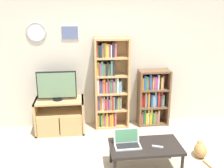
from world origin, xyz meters
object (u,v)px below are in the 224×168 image
object	(u,v)px
tv_stand	(60,116)
cat	(200,150)
remote_near_laptop	(158,147)
bookshelf_short	(152,98)
bookshelf_tall	(110,85)
coffee_table	(145,148)
laptop	(127,142)
television	(57,86)

from	to	relation	value
tv_stand	cat	world-z (taller)	tv_stand
remote_near_laptop	bookshelf_short	bearing A→B (deg)	-169.80
tv_stand	remote_near_laptop	xyz separation A→B (m)	(1.49, -1.47, 0.08)
bookshelf_tall	remote_near_laptop	bearing A→B (deg)	-72.26
bookshelf_short	coffee_table	bearing A→B (deg)	-108.10
coffee_table	laptop	size ratio (longest dim) A/B	2.74
coffee_table	cat	size ratio (longest dim) A/B	2.10
bookshelf_tall	coffee_table	bearing A→B (deg)	-76.87
coffee_table	remote_near_laptop	world-z (taller)	remote_near_laptop
coffee_table	laptop	bearing A→B (deg)	174.14
tv_stand	coffee_table	size ratio (longest dim) A/B	0.88
tv_stand	laptop	world-z (taller)	tv_stand
cat	bookshelf_tall	bearing A→B (deg)	146.78
television	coffee_table	world-z (taller)	television
bookshelf_tall	cat	bearing A→B (deg)	-44.12
laptop	television	bearing A→B (deg)	127.78
bookshelf_short	remote_near_laptop	xyz separation A→B (m)	(-0.35, -1.62, -0.14)
remote_near_laptop	cat	xyz separation A→B (m)	(0.82, 0.32, -0.30)
television	bookshelf_short	xyz separation A→B (m)	(1.86, 0.16, -0.38)
bookshelf_short	coffee_table	xyz separation A→B (m)	(-0.50, -1.54, -0.19)
tv_stand	coffee_table	xyz separation A→B (m)	(1.33, -1.39, 0.03)
tv_stand	remote_near_laptop	size ratio (longest dim) A/B	5.54
cat	bookshelf_short	bearing A→B (deg)	120.96
television	bookshelf_tall	distance (m)	1.01
tv_stand	laptop	xyz separation A→B (m)	(1.06, -1.37, 0.13)
television	remote_near_laptop	size ratio (longest dim) A/B	4.37
television	bookshelf_tall	size ratio (longest dim) A/B	0.40
television	laptop	bearing A→B (deg)	-51.24
bookshelf_tall	laptop	distance (m)	1.56
laptop	remote_near_laptop	world-z (taller)	laptop
remote_near_laptop	tv_stand	bearing A→B (deg)	-112.50
tv_stand	television	size ratio (longest dim) A/B	1.27
tv_stand	bookshelf_short	bearing A→B (deg)	4.60
television	remote_near_laptop	distance (m)	2.17
bookshelf_short	remote_near_laptop	bearing A→B (deg)	-102.02
bookshelf_short	laptop	world-z (taller)	bookshelf_short
laptop	cat	xyz separation A→B (m)	(1.24, 0.21, -0.35)
coffee_table	remote_near_laptop	size ratio (longest dim) A/B	6.33
laptop	remote_near_laptop	xyz separation A→B (m)	(0.42, -0.11, -0.05)
laptop	bookshelf_tall	bearing A→B (deg)	92.53
coffee_table	laptop	world-z (taller)	laptop
coffee_table	cat	xyz separation A→B (m)	(0.98, 0.24, -0.25)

